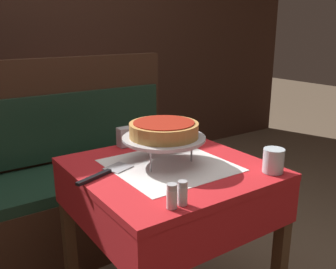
{
  "coord_description": "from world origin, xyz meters",
  "views": [
    {
      "loc": [
        -0.82,
        -1.17,
        1.3
      ],
      "look_at": [
        -0.0,
        0.01,
        0.89
      ],
      "focal_mm": 40.0,
      "sensor_mm": 36.0,
      "label": 1
    }
  ],
  "objects_px": {
    "deep_dish_pizza": "(164,129)",
    "condiment_caddy": "(100,92)",
    "dining_table_rear": "(88,111)",
    "salt_shaker": "(172,196)",
    "booth_bench": "(66,198)",
    "water_glass_near": "(273,161)",
    "dining_table_front": "(169,192)",
    "pepper_shaker": "(182,193)",
    "pizza_pan_stand": "(164,139)",
    "napkin_holder": "(128,136)",
    "pizza_server": "(105,173)"
  },
  "relations": [
    {
      "from": "dining_table_front",
      "to": "pizza_pan_stand",
      "type": "xyz_separation_m",
      "value": [
        -0.0,
        0.04,
        0.22
      ]
    },
    {
      "from": "deep_dish_pizza",
      "to": "napkin_holder",
      "type": "bearing_deg",
      "value": 92.63
    },
    {
      "from": "water_glass_near",
      "to": "napkin_holder",
      "type": "bearing_deg",
      "value": 116.08
    },
    {
      "from": "pizza_server",
      "to": "water_glass_near",
      "type": "distance_m",
      "value": 0.65
    },
    {
      "from": "salt_shaker",
      "to": "condiment_caddy",
      "type": "xyz_separation_m",
      "value": [
        0.61,
        1.84,
        0.0
      ]
    },
    {
      "from": "napkin_holder",
      "to": "dining_table_rear",
      "type": "bearing_deg",
      "value": 75.61
    },
    {
      "from": "water_glass_near",
      "to": "salt_shaker",
      "type": "relative_size",
      "value": 1.17
    },
    {
      "from": "pizza_pan_stand",
      "to": "pepper_shaker",
      "type": "bearing_deg",
      "value": -115.41
    },
    {
      "from": "dining_table_front",
      "to": "deep_dish_pizza",
      "type": "bearing_deg",
      "value": 90.72
    },
    {
      "from": "deep_dish_pizza",
      "to": "pizza_server",
      "type": "distance_m",
      "value": 0.29
    },
    {
      "from": "pizza_pan_stand",
      "to": "pizza_server",
      "type": "relative_size",
      "value": 1.3
    },
    {
      "from": "dining_table_front",
      "to": "pizza_server",
      "type": "height_order",
      "value": "pizza_server"
    },
    {
      "from": "dining_table_rear",
      "to": "pizza_pan_stand",
      "type": "xyz_separation_m",
      "value": [
        -0.31,
        -1.54,
        0.2
      ]
    },
    {
      "from": "booth_bench",
      "to": "pizza_pan_stand",
      "type": "bearing_deg",
      "value": -78.26
    },
    {
      "from": "dining_table_rear",
      "to": "pizza_server",
      "type": "relative_size",
      "value": 2.92
    },
    {
      "from": "dining_table_rear",
      "to": "pizza_server",
      "type": "xyz_separation_m",
      "value": [
        -0.57,
        -1.52,
        0.11
      ]
    },
    {
      "from": "pizza_pan_stand",
      "to": "napkin_holder",
      "type": "xyz_separation_m",
      "value": [
        -0.01,
        0.28,
        -0.06
      ]
    },
    {
      "from": "salt_shaker",
      "to": "napkin_holder",
      "type": "distance_m",
      "value": 0.66
    },
    {
      "from": "pizza_pan_stand",
      "to": "salt_shaker",
      "type": "relative_size",
      "value": 4.26
    },
    {
      "from": "salt_shaker",
      "to": "dining_table_front",
      "type": "bearing_deg",
      "value": 56.2
    },
    {
      "from": "dining_table_front",
      "to": "napkin_holder",
      "type": "distance_m",
      "value": 0.36
    },
    {
      "from": "deep_dish_pizza",
      "to": "salt_shaker",
      "type": "bearing_deg",
      "value": -120.63
    },
    {
      "from": "deep_dish_pizza",
      "to": "condiment_caddy",
      "type": "bearing_deg",
      "value": 74.9
    },
    {
      "from": "salt_shaker",
      "to": "pepper_shaker",
      "type": "xyz_separation_m",
      "value": [
        0.04,
        0.0,
        -0.0
      ]
    },
    {
      "from": "pizza_pan_stand",
      "to": "water_glass_near",
      "type": "bearing_deg",
      "value": -49.08
    },
    {
      "from": "dining_table_front",
      "to": "deep_dish_pizza",
      "type": "height_order",
      "value": "deep_dish_pizza"
    },
    {
      "from": "booth_bench",
      "to": "pizza_server",
      "type": "height_order",
      "value": "booth_bench"
    },
    {
      "from": "pizza_pan_stand",
      "to": "booth_bench",
      "type": "bearing_deg",
      "value": 101.74
    },
    {
      "from": "pizza_pan_stand",
      "to": "deep_dish_pizza",
      "type": "relative_size",
      "value": 1.21
    },
    {
      "from": "dining_table_rear",
      "to": "pizza_pan_stand",
      "type": "distance_m",
      "value": 1.58
    },
    {
      "from": "dining_table_front",
      "to": "pizza_server",
      "type": "xyz_separation_m",
      "value": [
        -0.26,
        0.06,
        0.13
      ]
    },
    {
      "from": "napkin_holder",
      "to": "salt_shaker",
      "type": "bearing_deg",
      "value": -107.14
    },
    {
      "from": "dining_table_rear",
      "to": "water_glass_near",
      "type": "bearing_deg",
      "value": -90.77
    },
    {
      "from": "booth_bench",
      "to": "pepper_shaker",
      "type": "height_order",
      "value": "booth_bench"
    },
    {
      "from": "pizza_server",
      "to": "water_glass_near",
      "type": "height_order",
      "value": "water_glass_near"
    },
    {
      "from": "deep_dish_pizza",
      "to": "dining_table_front",
      "type": "bearing_deg",
      "value": -89.28
    },
    {
      "from": "booth_bench",
      "to": "water_glass_near",
      "type": "relative_size",
      "value": 16.43
    },
    {
      "from": "pepper_shaker",
      "to": "booth_bench",
      "type": "bearing_deg",
      "value": 89.92
    },
    {
      "from": "dining_table_front",
      "to": "pizza_server",
      "type": "bearing_deg",
      "value": 166.39
    },
    {
      "from": "dining_table_rear",
      "to": "salt_shaker",
      "type": "distance_m",
      "value": 1.96
    },
    {
      "from": "condiment_caddy",
      "to": "pizza_pan_stand",
      "type": "bearing_deg",
      "value": -105.1
    },
    {
      "from": "pizza_pan_stand",
      "to": "pizza_server",
      "type": "xyz_separation_m",
      "value": [
        -0.26,
        0.02,
        -0.1
      ]
    },
    {
      "from": "dining_table_rear",
      "to": "napkin_holder",
      "type": "relative_size",
      "value": 7.67
    },
    {
      "from": "dining_table_front",
      "to": "booth_bench",
      "type": "relative_size",
      "value": 0.49
    },
    {
      "from": "water_glass_near",
      "to": "napkin_holder",
      "type": "xyz_separation_m",
      "value": [
        -0.3,
        0.61,
        -0.0
      ]
    },
    {
      "from": "water_glass_near",
      "to": "dining_table_rear",
      "type": "bearing_deg",
      "value": 89.23
    },
    {
      "from": "napkin_holder",
      "to": "booth_bench",
      "type": "bearing_deg",
      "value": 106.5
    },
    {
      "from": "pizza_server",
      "to": "napkin_holder",
      "type": "xyz_separation_m",
      "value": [
        0.24,
        0.26,
        0.04
      ]
    },
    {
      "from": "dining_table_front",
      "to": "condiment_caddy",
      "type": "xyz_separation_m",
      "value": [
        0.4,
        1.53,
        0.16
      ]
    },
    {
      "from": "deep_dish_pizza",
      "to": "water_glass_near",
      "type": "relative_size",
      "value": 3.0
    }
  ]
}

